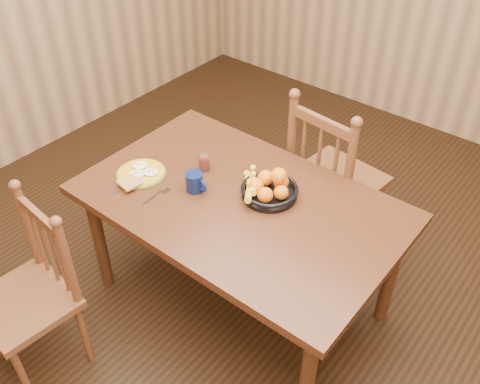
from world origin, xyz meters
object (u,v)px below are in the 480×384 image
Objects in this scene: dining_table at (240,213)px; coffee_mug at (195,182)px; breakfast_plate at (141,174)px; chair_far at (333,180)px; fruit_bowl at (269,188)px; chair_near at (31,295)px.

coffee_mug is (-0.23, -0.08, 0.14)m from dining_table.
coffee_mug is at bearing 16.45° from breakfast_plate.
fruit_bowl is at bearing 91.18° from chair_far.
dining_table is 4.94× the size of fruit_bowl.
chair_near is 7.14× the size of coffee_mug.
chair_far is 3.66× the size of breakfast_plate.
chair_far is 0.90m from coffee_mug.
dining_table is 0.28m from coffee_mug.
coffee_mug is at bearing 74.66° from chair_near.
chair_near reaches higher than breakfast_plate.
dining_table is at bearing 84.89° from chair_far.
dining_table is 0.57m from breakfast_plate.
chair_far is at bearing 64.68° from coffee_mug.
coffee_mug is (0.31, 0.09, 0.04)m from breakfast_plate.
chair_far reaches higher than coffee_mug.
coffee_mug is 0.37m from fruit_bowl.
chair_far is 8.06× the size of coffee_mug.
coffee_mug is at bearing 71.07° from chair_far.
chair_near is at bearing 73.32° from chair_far.
breakfast_plate is at bearing 58.48° from chair_far.
chair_far is 1.13m from breakfast_plate.
coffee_mug reaches higher than dining_table.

